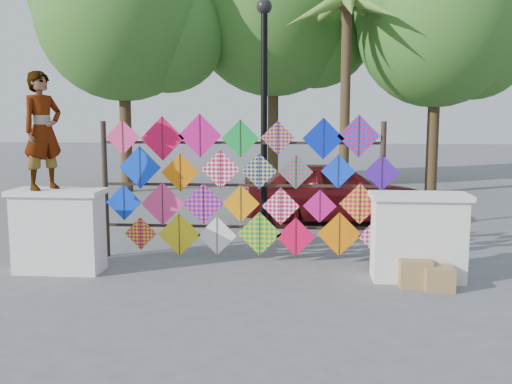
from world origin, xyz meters
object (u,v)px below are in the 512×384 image
Objects in this scene: kite_rack at (244,188)px; lamppost at (264,99)px; vendor_woman at (43,131)px; sedan at (334,191)px.

lamppost is at bearing 79.44° from kite_rack.
lamppost is at bearing -24.94° from vendor_woman.
sedan is at bearing -15.44° from vendor_woman.
vendor_woman is at bearing -162.44° from kite_rack.
vendor_woman is at bearing 129.99° from sedan.
sedan is at bearing 64.93° from kite_rack.
vendor_woman reaches higher than kite_rack.
sedan is (1.66, 3.54, -0.51)m from kite_rack.
vendor_woman is 0.40× the size of lamppost.
kite_rack reaches higher than sedan.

